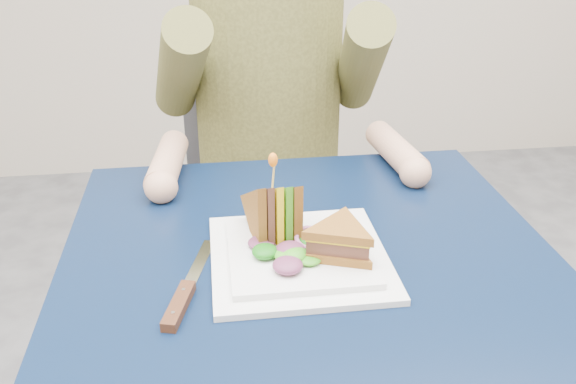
{
  "coord_description": "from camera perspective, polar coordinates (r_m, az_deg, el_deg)",
  "views": [
    {
      "loc": [
        -0.14,
        -0.76,
        1.23
      ],
      "look_at": [
        -0.03,
        0.05,
        0.82
      ],
      "focal_mm": 38.0,
      "sensor_mm": 36.0,
      "label": 1
    }
  ],
  "objects": [
    {
      "name": "table",
      "position": [
        0.97,
        2.14,
        -10.17
      ],
      "size": [
        0.75,
        0.75,
        0.73
      ],
      "color": "black",
      "rests_on": "ground"
    },
    {
      "name": "chair",
      "position": [
        1.63,
        -2.06,
        1.65
      ],
      "size": [
        0.42,
        0.4,
        0.93
      ],
      "color": "#47474C",
      "rests_on": "ground"
    },
    {
      "name": "diner",
      "position": [
        1.4,
        -1.84,
        13.66
      ],
      "size": [
        0.54,
        0.59,
        0.74
      ],
      "color": "brown",
      "rests_on": "chair"
    },
    {
      "name": "plate",
      "position": [
        0.91,
        1.05,
        -5.93
      ],
      "size": [
        0.26,
        0.26,
        0.02
      ],
      "color": "white",
      "rests_on": "table"
    },
    {
      "name": "sandwich_flat",
      "position": [
        0.88,
        4.87,
        -4.55
      ],
      "size": [
        0.15,
        0.15,
        0.05
      ],
      "color": "brown",
      "rests_on": "plate"
    },
    {
      "name": "sandwich_upright",
      "position": [
        0.92,
        -1.35,
        -2.22
      ],
      "size": [
        0.09,
        0.15,
        0.15
      ],
      "color": "brown",
      "rests_on": "plate"
    },
    {
      "name": "fork",
      "position": [
        0.91,
        -5.81,
        -6.64
      ],
      "size": [
        0.02,
        0.18,
        0.01
      ],
      "color": "silver",
      "rests_on": "table"
    },
    {
      "name": "knife",
      "position": [
        0.84,
        -9.8,
        -9.66
      ],
      "size": [
        0.07,
        0.22,
        0.02
      ],
      "color": "silver",
      "rests_on": "table"
    },
    {
      "name": "toothpick",
      "position": [
        0.89,
        -1.4,
        1.38
      ],
      "size": [
        0.01,
        0.01,
        0.06
      ],
      "primitive_type": "cylinder",
      "rotation": [
        0.14,
        0.07,
        0.0
      ],
      "color": "tan",
      "rests_on": "sandwich_upright"
    },
    {
      "name": "toothpick_frill",
      "position": [
        0.88,
        -1.42,
        3.02
      ],
      "size": [
        0.01,
        0.01,
        0.02
      ],
      "primitive_type": "ellipsoid",
      "color": "orange",
      "rests_on": "sandwich_upright"
    },
    {
      "name": "lettuce_spill",
      "position": [
        0.91,
        1.28,
        -4.45
      ],
      "size": [
        0.15,
        0.13,
        0.02
      ],
      "primitive_type": null,
      "color": "#337A14",
      "rests_on": "plate"
    },
    {
      "name": "onion_ring",
      "position": [
        0.9,
        1.96,
        -4.3
      ],
      "size": [
        0.04,
        0.04,
        0.02
      ],
      "primitive_type": "torus",
      "rotation": [
        0.44,
        0.0,
        0.0
      ],
      "color": "#9E4C7A",
      "rests_on": "plate"
    }
  ]
}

